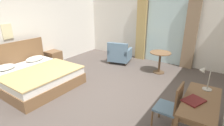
{
  "coord_description": "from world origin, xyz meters",
  "views": [
    {
      "loc": [
        2.59,
        -3.15,
        2.3
      ],
      "look_at": [
        0.33,
        0.17,
        0.84
      ],
      "focal_mm": 27.78,
      "sensor_mm": 36.0,
      "label": 1
    }
  ],
  "objects_px": {
    "closed_book": "(194,101)",
    "round_cafe_table": "(160,58)",
    "bed": "(35,76)",
    "framed_picture": "(7,32)",
    "writing_desk": "(200,105)",
    "desk_lamp": "(205,75)",
    "nightstand": "(54,58)",
    "armchair_by_window": "(120,54)",
    "desk_chair": "(172,105)"
  },
  "relations": [
    {
      "from": "desk_lamp",
      "to": "armchair_by_window",
      "type": "relative_size",
      "value": 0.52
    },
    {
      "from": "desk_chair",
      "to": "round_cafe_table",
      "type": "bearing_deg",
      "value": 113.99
    },
    {
      "from": "armchair_by_window",
      "to": "framed_picture",
      "type": "relative_size",
      "value": 2.19
    },
    {
      "from": "bed",
      "to": "nightstand",
      "type": "relative_size",
      "value": 3.69
    },
    {
      "from": "writing_desk",
      "to": "closed_book",
      "type": "height_order",
      "value": "closed_book"
    },
    {
      "from": "bed",
      "to": "desk_lamp",
      "type": "relative_size",
      "value": 4.11
    },
    {
      "from": "writing_desk",
      "to": "desk_lamp",
      "type": "relative_size",
      "value": 2.57
    },
    {
      "from": "nightstand",
      "to": "armchair_by_window",
      "type": "height_order",
      "value": "armchair_by_window"
    },
    {
      "from": "closed_book",
      "to": "round_cafe_table",
      "type": "bearing_deg",
      "value": 142.16
    },
    {
      "from": "writing_desk",
      "to": "desk_lamp",
      "type": "bearing_deg",
      "value": 97.58
    },
    {
      "from": "desk_lamp",
      "to": "closed_book",
      "type": "xyz_separation_m",
      "value": [
        -0.05,
        -0.48,
        -0.29
      ]
    },
    {
      "from": "desk_lamp",
      "to": "closed_book",
      "type": "distance_m",
      "value": 0.56
    },
    {
      "from": "bed",
      "to": "closed_book",
      "type": "height_order",
      "value": "bed"
    },
    {
      "from": "nightstand",
      "to": "framed_picture",
      "type": "xyz_separation_m",
      "value": [
        -0.22,
        -1.32,
        1.16
      ]
    },
    {
      "from": "writing_desk",
      "to": "desk_lamp",
      "type": "height_order",
      "value": "desk_lamp"
    },
    {
      "from": "desk_chair",
      "to": "round_cafe_table",
      "type": "distance_m",
      "value": 2.74
    },
    {
      "from": "writing_desk",
      "to": "round_cafe_table",
      "type": "distance_m",
      "value": 2.94
    },
    {
      "from": "framed_picture",
      "to": "writing_desk",
      "type": "bearing_deg",
      "value": 4.11
    },
    {
      "from": "closed_book",
      "to": "framed_picture",
      "type": "distance_m",
      "value": 5.18
    },
    {
      "from": "round_cafe_table",
      "to": "armchair_by_window",
      "type": "bearing_deg",
      "value": 176.4
    },
    {
      "from": "writing_desk",
      "to": "framed_picture",
      "type": "bearing_deg",
      "value": -175.89
    },
    {
      "from": "nightstand",
      "to": "armchair_by_window",
      "type": "relative_size",
      "value": 0.58
    },
    {
      "from": "round_cafe_table",
      "to": "desk_chair",
      "type": "bearing_deg",
      "value": -66.01
    },
    {
      "from": "bed",
      "to": "round_cafe_table",
      "type": "height_order",
      "value": "bed"
    },
    {
      "from": "desk_chair",
      "to": "framed_picture",
      "type": "height_order",
      "value": "framed_picture"
    },
    {
      "from": "bed",
      "to": "writing_desk",
      "type": "bearing_deg",
      "value": 5.18
    },
    {
      "from": "bed",
      "to": "desk_chair",
      "type": "height_order",
      "value": "bed"
    },
    {
      "from": "desk_chair",
      "to": "writing_desk",
      "type": "bearing_deg",
      "value": 1.04
    },
    {
      "from": "bed",
      "to": "armchair_by_window",
      "type": "relative_size",
      "value": 2.13
    },
    {
      "from": "nightstand",
      "to": "desk_lamp",
      "type": "xyz_separation_m",
      "value": [
        4.96,
        -0.58,
        0.79
      ]
    },
    {
      "from": "nightstand",
      "to": "writing_desk",
      "type": "bearing_deg",
      "value": -10.71
    },
    {
      "from": "bed",
      "to": "writing_desk",
      "type": "xyz_separation_m",
      "value": [
        4.14,
        0.38,
        0.39
      ]
    },
    {
      "from": "bed",
      "to": "framed_picture",
      "type": "distance_m",
      "value": 1.58
    },
    {
      "from": "desk_lamp",
      "to": "nightstand",
      "type": "bearing_deg",
      "value": 173.31
    },
    {
      "from": "desk_lamp",
      "to": "closed_book",
      "type": "relative_size",
      "value": 1.47
    },
    {
      "from": "bed",
      "to": "framed_picture",
      "type": "relative_size",
      "value": 4.66
    },
    {
      "from": "bed",
      "to": "framed_picture",
      "type": "bearing_deg",
      "value": -179.99
    },
    {
      "from": "armchair_by_window",
      "to": "nightstand",
      "type": "bearing_deg",
      "value": -137.97
    },
    {
      "from": "desk_chair",
      "to": "framed_picture",
      "type": "relative_size",
      "value": 2.13
    },
    {
      "from": "armchair_by_window",
      "to": "framed_picture",
      "type": "distance_m",
      "value": 3.77
    },
    {
      "from": "bed",
      "to": "armchair_by_window",
      "type": "xyz_separation_m",
      "value": [
        0.96,
        2.97,
        0.05
      ]
    },
    {
      "from": "armchair_by_window",
      "to": "framed_picture",
      "type": "xyz_separation_m",
      "value": [
        -2.05,
        -2.97,
        1.1
      ]
    },
    {
      "from": "writing_desk",
      "to": "closed_book",
      "type": "distance_m",
      "value": 0.19
    },
    {
      "from": "nightstand",
      "to": "desk_lamp",
      "type": "height_order",
      "value": "desk_lamp"
    },
    {
      "from": "desk_chair",
      "to": "armchair_by_window",
      "type": "relative_size",
      "value": 0.97
    },
    {
      "from": "writing_desk",
      "to": "framed_picture",
      "type": "distance_m",
      "value": 5.29
    },
    {
      "from": "round_cafe_table",
      "to": "nightstand",
      "type": "bearing_deg",
      "value": -155.83
    },
    {
      "from": "desk_lamp",
      "to": "framed_picture",
      "type": "distance_m",
      "value": 5.24
    },
    {
      "from": "framed_picture",
      "to": "bed",
      "type": "bearing_deg",
      "value": 0.01
    },
    {
      "from": "desk_lamp",
      "to": "desk_chair",
      "type": "bearing_deg",
      "value": -136.82
    }
  ]
}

